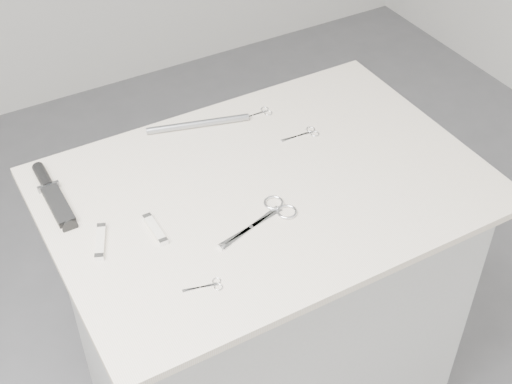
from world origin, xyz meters
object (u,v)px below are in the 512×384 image
plinth (265,314)px  large_shears (270,214)px  tiny_scissors (208,286)px  embroidery_scissors_a (305,134)px  embroidery_scissors_b (260,113)px  pocket_knife_a (100,241)px  metal_rail (198,124)px  pocket_knife_b (155,229)px  sheathed_knife (51,192)px

plinth → large_shears: bearing=-116.3°
tiny_scissors → embroidery_scissors_a: bearing=51.0°
plinth → large_shears: 0.48m
plinth → embroidery_scissors_b: embroidery_scissors_b is taller
tiny_scissors → pocket_knife_a: pocket_knife_a is taller
embroidery_scissors_a → metal_rail: bearing=147.0°
pocket_knife_b → embroidery_scissors_a: bearing=-73.9°
sheathed_knife → plinth: bearing=-115.7°
tiny_scissors → large_shears: bearing=43.2°
pocket_knife_a → embroidery_scissors_a: bearing=-55.7°
plinth → embroidery_scissors_b: bearing=63.7°
large_shears → tiny_scissors: bearing=-165.3°
pocket_knife_a → metal_rail: (0.36, 0.27, 0.00)m
plinth → pocket_knife_b: (-0.28, -0.01, 0.48)m
tiny_scissors → pocket_knife_b: bearing=112.3°
plinth → sheathed_knife: sheathed_knife is taller
embroidery_scissors_a → tiny_scissors: same height
embroidery_scissors_a → pocket_knife_a: bearing=-165.7°
pocket_knife_b → metal_rail: (0.25, 0.30, 0.00)m
plinth → pocket_knife_b: pocket_knife_b is taller
plinth → tiny_scissors: bearing=-140.6°
embroidery_scissors_a → tiny_scissors: bearing=-139.6°
pocket_knife_b → large_shears: bearing=-108.1°
large_shears → pocket_knife_a: 0.37m
tiny_scissors → sheathed_knife: sheathed_knife is taller
plinth → embroidery_scissors_a: size_ratio=8.87×
sheathed_knife → pocket_knife_b: 0.27m
embroidery_scissors_b → pocket_knife_b: size_ratio=0.95×
embroidery_scissors_b → metal_rail: size_ratio=0.35×
embroidery_scissors_a → large_shears: bearing=-133.5°
tiny_scissors → metal_rail: size_ratio=0.31×
plinth → tiny_scissors: 0.58m
metal_rail → embroidery_scissors_b: bearing=-9.4°
pocket_knife_a → pocket_knife_b: same height
plinth → embroidery_scissors_b: size_ratio=9.64×
plinth → embroidery_scissors_a: bearing=33.5°
plinth → pocket_knife_a: bearing=178.9°
sheathed_knife → pocket_knife_a: sheathed_knife is taller
embroidery_scissors_a → metal_rail: (-0.22, 0.16, 0.01)m
large_shears → embroidery_scissors_b: (0.17, 0.35, -0.00)m
sheathed_knife → pocket_knife_b: bearing=-145.2°
sheathed_knife → embroidery_scissors_a: bearing=-98.5°
large_shears → tiny_scissors: (-0.21, -0.12, -0.00)m
sheathed_knife → metal_rail: bearing=-80.3°
large_shears → sheathed_knife: bearing=128.1°
large_shears → tiny_scissors: large_shears is taller
pocket_knife_a → tiny_scissors: bearing=-123.3°
embroidery_scissors_b → sheathed_knife: (-0.57, -0.04, 0.01)m
embroidery_scissors_b → pocket_knife_a: size_ratio=0.92×
sheathed_knife → pocket_knife_a: 0.21m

